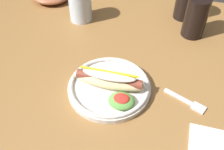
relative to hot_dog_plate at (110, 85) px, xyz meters
The scene contains 6 objects.
dining_table 0.17m from the hot_dog_plate, 98.19° to the left, with size 1.16×0.91×0.74m.
hot_dog_plate is the anchor object (origin of this frame).
fork 0.21m from the hot_dog_plate, ahead, with size 0.12×0.07×0.00m.
soda_cup 0.46m from the hot_dog_plate, 67.90° to the left, with size 0.08×0.08×0.13m, color black.
water_cup 0.37m from the hot_dog_plate, 121.44° to the left, with size 0.08×0.08×0.12m, color silver.
extra_cup 0.39m from the hot_dog_plate, 57.17° to the left, with size 0.08×0.08×0.14m, color black.
Camera 1 is at (0.14, -0.57, 1.29)m, focal length 41.67 mm.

